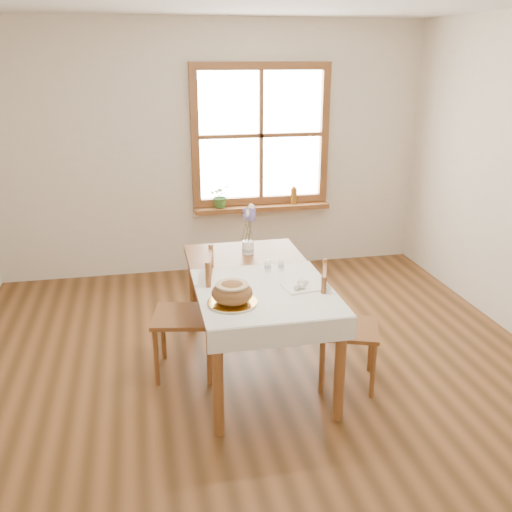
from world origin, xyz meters
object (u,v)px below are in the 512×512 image
(chair_left, at_px, (184,314))
(chair_right, at_px, (349,327))
(bread_plate, at_px, (232,303))
(flower_vase, at_px, (248,248))
(dining_table, at_px, (256,287))

(chair_left, distance_m, chair_right, 1.19)
(bread_plate, xyz_separation_m, flower_vase, (0.28, 0.93, 0.03))
(flower_vase, bearing_deg, bread_plate, -106.78)
(flower_vase, bearing_deg, chair_left, -144.07)
(chair_right, bearing_deg, chair_left, 91.23)
(dining_table, distance_m, chair_right, 0.72)
(chair_left, relative_size, bread_plate, 3.07)
(chair_right, bearing_deg, bread_plate, 119.87)
(bread_plate, relative_size, flower_vase, 2.96)
(chair_left, bearing_deg, flower_vase, 136.39)
(bread_plate, bearing_deg, chair_right, 10.06)
(bread_plate, distance_m, flower_vase, 0.97)
(dining_table, xyz_separation_m, chair_right, (0.60, -0.32, -0.23))
(chair_right, height_order, bread_plate, chair_right)
(chair_left, height_order, bread_plate, chair_left)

